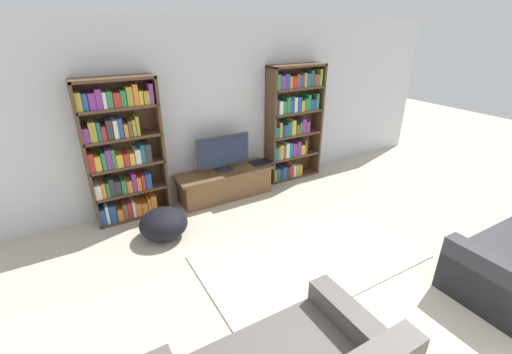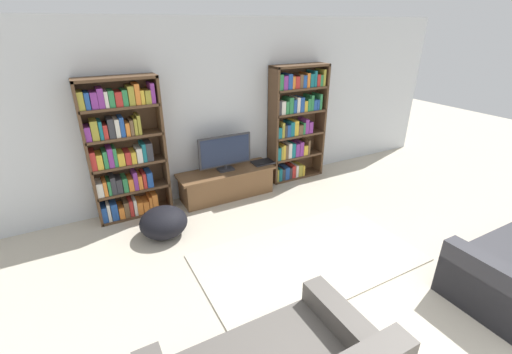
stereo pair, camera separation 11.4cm
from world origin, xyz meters
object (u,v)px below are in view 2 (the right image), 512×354
Objects in this scene: television at (225,152)px; laptop at (263,162)px; beanbag_ottoman at (164,222)px; bookshelf_right at (295,123)px; bookshelf_left at (124,152)px; tv_stand at (227,183)px.

television is 2.46× the size of laptop.
television is 1.43m from beanbag_ottoman.
bookshelf_left is at bearing -179.99° from bookshelf_right.
bookshelf_right is 1.28× the size of tv_stand.
laptop reaches higher than tv_stand.
laptop is (0.64, -0.01, 0.23)m from tv_stand.
bookshelf_left is 2.73m from bookshelf_right.
beanbag_ottoman is (0.25, -0.75, -0.76)m from bookshelf_left.
laptop is at bearing -1.83° from television.
beanbag_ottoman is at bearing -163.23° from bookshelf_right.
television is (1.41, -0.11, -0.22)m from bookshelf_left.
bookshelf_right is 1.53m from tv_stand.
television reaches higher than laptop.
bookshelf_left is 1.28× the size of tv_stand.
bookshelf_right is at bearing 16.77° from beanbag_ottoman.
bookshelf_right reaches higher than television.
bookshelf_left is at bearing 108.57° from beanbag_ottoman.
television is at bearing -4.57° from bookshelf_left.
television reaches higher than tv_stand.
beanbag_ottoman is (-1.16, -0.62, -0.03)m from tv_stand.
bookshelf_right is 2.71m from beanbag_ottoman.
bookshelf_left reaches higher than beanbag_ottoman.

